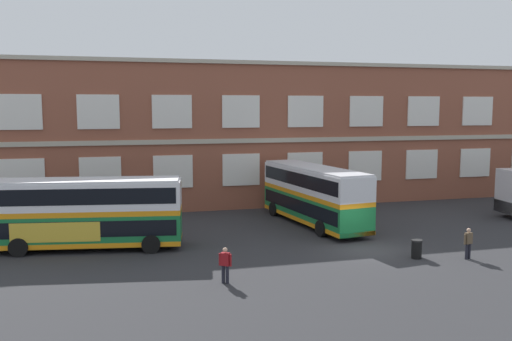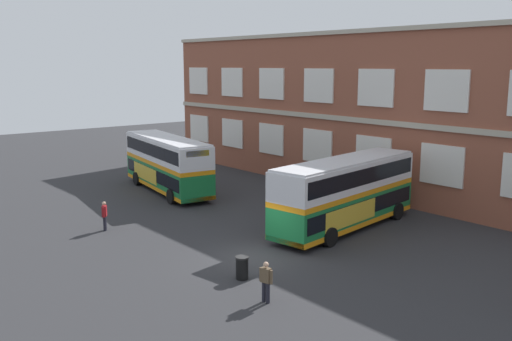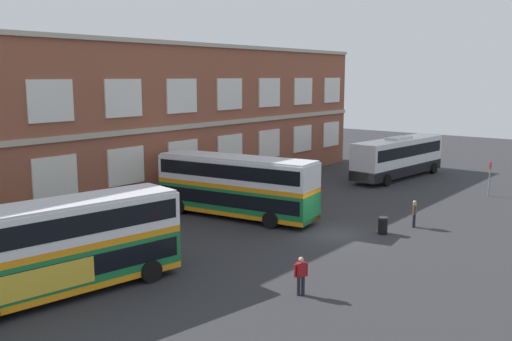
# 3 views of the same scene
# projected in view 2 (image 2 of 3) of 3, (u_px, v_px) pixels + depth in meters

# --- Properties ---
(ground_plane) EXTENTS (120.00, 120.00, 0.00)m
(ground_plane) POSITION_uv_depth(u_px,v_px,m) (286.00, 249.00, 29.14)
(ground_plane) COLOR #2B2B2D
(brick_terminal_building) EXTENTS (53.79, 8.19, 11.79)m
(brick_terminal_building) POSITION_uv_depth(u_px,v_px,m) (443.00, 118.00, 39.15)
(brick_terminal_building) COLOR brown
(brick_terminal_building) RESTS_ON ground
(double_decker_near) EXTENTS (11.27, 4.26, 4.07)m
(double_decker_near) POSITION_uv_depth(u_px,v_px,m) (167.00, 163.00, 42.03)
(double_decker_near) COLOR #197038
(double_decker_near) RESTS_ON ground
(double_decker_middle) EXTENTS (4.10, 11.25, 4.07)m
(double_decker_middle) POSITION_uv_depth(u_px,v_px,m) (346.00, 192.00, 32.37)
(double_decker_middle) COLOR #197038
(double_decker_middle) RESTS_ON ground
(waiting_passenger) EXTENTS (0.64, 0.33, 1.70)m
(waiting_passenger) POSITION_uv_depth(u_px,v_px,m) (266.00, 280.00, 22.43)
(waiting_passenger) COLOR black
(waiting_passenger) RESTS_ON ground
(second_passenger) EXTENTS (0.59, 0.44, 1.70)m
(second_passenger) POSITION_uv_depth(u_px,v_px,m) (105.00, 215.00, 32.24)
(second_passenger) COLOR black
(second_passenger) RESTS_ON ground
(station_litter_bin) EXTENTS (0.60, 0.60, 1.03)m
(station_litter_bin) POSITION_uv_depth(u_px,v_px,m) (242.00, 268.00, 25.00)
(station_litter_bin) COLOR black
(station_litter_bin) RESTS_ON ground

